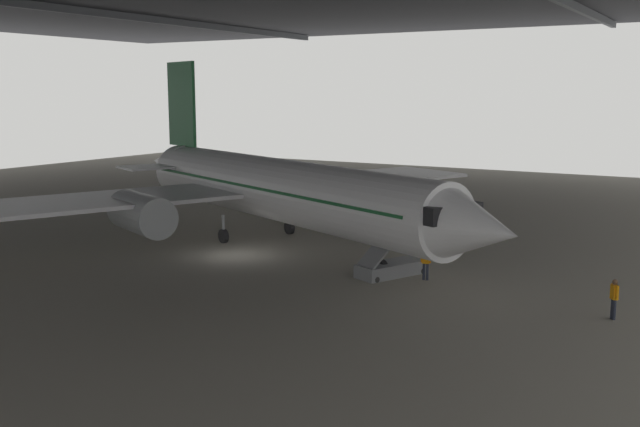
{
  "coord_description": "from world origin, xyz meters",
  "views": [
    {
      "loc": [
        -34.14,
        -25.82,
        9.57
      ],
      "look_at": [
        2.07,
        -4.59,
        2.61
      ],
      "focal_mm": 41.39,
      "sensor_mm": 36.0,
      "label": 1
    }
  ],
  "objects_px": {
    "crew_worker_near_nose": "(614,296)",
    "crew_worker_by_stairs": "(426,261)",
    "boarding_stairs": "(392,262)",
    "airplane_main": "(275,189)"
  },
  "relations": [
    {
      "from": "crew_worker_by_stairs",
      "to": "airplane_main",
      "type": "bearing_deg",
      "value": 72.59
    },
    {
      "from": "boarding_stairs",
      "to": "crew_worker_near_nose",
      "type": "distance_m",
      "value": 11.53
    },
    {
      "from": "crew_worker_near_nose",
      "to": "crew_worker_by_stairs",
      "type": "xyz_separation_m",
      "value": [
        2.13,
        9.41,
        -0.0
      ]
    },
    {
      "from": "boarding_stairs",
      "to": "crew_worker_by_stairs",
      "type": "xyz_separation_m",
      "value": [
        -0.06,
        -1.91,
        0.26
      ]
    },
    {
      "from": "crew_worker_near_nose",
      "to": "crew_worker_by_stairs",
      "type": "distance_m",
      "value": 9.65
    },
    {
      "from": "airplane_main",
      "to": "crew_worker_near_nose",
      "type": "height_order",
      "value": "airplane_main"
    },
    {
      "from": "crew_worker_by_stairs",
      "to": "crew_worker_near_nose",
      "type": "bearing_deg",
      "value": -102.75
    },
    {
      "from": "crew_worker_near_nose",
      "to": "crew_worker_by_stairs",
      "type": "height_order",
      "value": "crew_worker_near_nose"
    },
    {
      "from": "airplane_main",
      "to": "crew_worker_by_stairs",
      "type": "relative_size",
      "value": 20.62
    },
    {
      "from": "crew_worker_by_stairs",
      "to": "boarding_stairs",
      "type": "bearing_deg",
      "value": 88.29
    }
  ]
}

